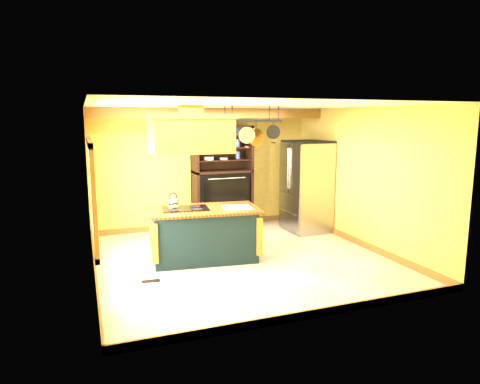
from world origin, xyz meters
TOP-DOWN VIEW (x-y plane):
  - floor at (0.00, 0.00)m, footprint 5.00×5.00m
  - ceiling at (0.00, 0.00)m, footprint 5.00×5.00m
  - wall_back at (0.00, 2.50)m, footprint 5.00×0.02m
  - wall_front at (0.00, -2.50)m, footprint 5.00×0.02m
  - wall_left at (-2.50, 0.00)m, footprint 0.02×5.00m
  - wall_right at (2.50, 0.00)m, footprint 0.02×5.00m
  - ceiling_beam at (0.00, 1.70)m, footprint 5.00×0.15m
  - window_near at (-2.47, -0.80)m, footprint 0.06×1.06m
  - window_far at (-2.47, 0.60)m, footprint 0.06×1.06m
  - kitchen_island at (-0.63, 0.23)m, footprint 2.02×1.27m
  - range_hood at (-0.83, 0.23)m, footprint 1.44×0.81m
  - pot_rack at (0.28, 0.24)m, footprint 1.02×0.48m
  - refrigerator at (2.06, 1.40)m, footprint 0.85×1.01m
  - hutch at (0.36, 2.25)m, footprint 1.32×0.60m
  - floor_register at (-1.70, -0.53)m, footprint 0.29×0.14m

SIDE VIEW (x-z plane):
  - floor at x=0.00m, z-range 0.00..0.00m
  - floor_register at x=-1.70m, z-range 0.00..0.01m
  - kitchen_island at x=-0.63m, z-range -0.09..1.02m
  - hutch at x=0.36m, z-range -0.27..2.06m
  - refrigerator at x=2.06m, z-range -0.02..1.94m
  - wall_back at x=0.00m, z-range 0.00..2.70m
  - wall_front at x=0.00m, z-range 0.00..2.70m
  - wall_left at x=-2.50m, z-range 0.00..2.70m
  - wall_right at x=2.50m, z-range 0.00..2.70m
  - window_near at x=-2.47m, z-range 0.62..2.18m
  - window_far at x=-2.47m, z-range 0.62..2.18m
  - range_hood at x=-0.83m, z-range 1.85..2.65m
  - pot_rack at x=0.28m, z-range 1.99..2.71m
  - ceiling_beam at x=0.00m, z-range 2.49..2.69m
  - ceiling at x=0.00m, z-range 2.70..2.70m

